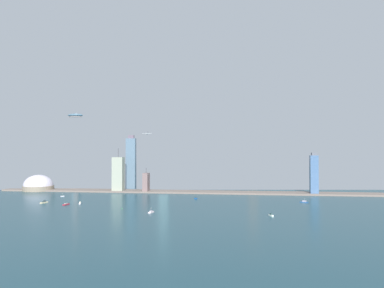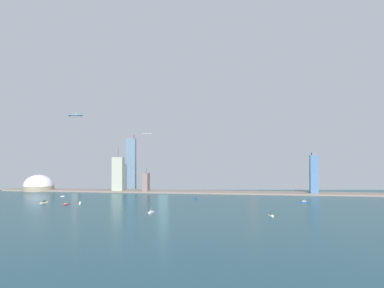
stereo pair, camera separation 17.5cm
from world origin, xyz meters
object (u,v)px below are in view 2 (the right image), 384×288
Objects in this scene: skyscraper_8 at (126,180)px; boat_7 at (151,212)px; boat_4 at (304,202)px; skyscraper_5 at (253,163)px; boat_6 at (196,198)px; boat_3 at (66,204)px; skyscraper_4 at (164,161)px; skyscraper_7 at (146,183)px; airplane at (147,134)px; boat_1 at (271,215)px; skyscraper_2 at (76,176)px; observation_tower at (77,134)px; boat_0 at (44,202)px; stadium_dome at (38,186)px; skyscraper_6 at (314,175)px; boat_5 at (62,196)px; skyscraper_3 at (131,164)px; boat_2 at (80,203)px; skyscraper_0 at (50,181)px; skyscraper_1 at (118,175)px; channel_buoy_0 at (122,208)px.

boat_7 is at bearing -66.81° from skyscraper_8.
boat_7 is (-277.74, -163.63, -0.11)m from boat_4.
skyscraper_5 is 21.30× the size of boat_6.
boat_6 is (238.75, 122.84, 0.49)m from boat_3.
skyscraper_7 is (-27.24, -89.06, -51.99)m from skyscraper_4.
boat_3 is at bearing -24.97° from airplane.
skyscraper_5 is 432.28m from boat_1.
observation_tower is at bearing -65.36° from skyscraper_2.
observation_tower reaches higher than skyscraper_8.
skyscraper_8 is 6.85× the size of boat_6.
boat_0 is (86.69, -332.81, -29.11)m from skyscraper_2.
skyscraper_4 is 353.46m from boat_3.
boat_4 is at bearing 111.54° from boat_3.
stadium_dome is 707.36m from skyscraper_6.
airplane is (165.55, 132.45, 148.44)m from boat_5.
skyscraper_3 is 264.56m from boat_6.
observation_tower is 216.48m from boat_5.
skyscraper_3 is 11.36× the size of boat_2.
boat_7 is (382.96, -369.87, -20.27)m from skyscraper_0.
boat_3 is at bearing -141.08° from boat_6.
skyscraper_3 reaches higher than boat_4.
skyscraper_2 is 676.58m from boat_1.
stadium_dome is 676.15m from boat_4.
airplane is (70.26, 22.23, 105.59)m from skyscraper_1.
skyscraper_8 reaches higher than boat_6.
stadium_dome is 322.87m from airplane.
skyscraper_1 is 291.01m from channel_buoy_0.
boat_4 is 535.63m from boat_5.
skyscraper_7 is 2.47× the size of airplane.
skyscraper_6 is at bearing -39.30° from skyscraper_5.
boat_4 is (439.49, -140.29, -43.03)m from skyscraper_1.
channel_buoy_0 is (-385.92, -271.64, -47.14)m from skyscraper_6.
skyscraper_4 is at bearing 22.74° from skyscraper_3.
channel_buoy_0 is (-339.94, -129.72, -0.25)m from boat_4.
observation_tower is at bearing -14.82° from skyscraper_0.
skyscraper_1 is at bearing -34.61° from skyscraper_2.
stadium_dome reaches higher than boat_5.
skyscraper_3 is at bearing -168.85° from skyscraper_5.
skyscraper_8 reaches higher than boat_3.
skyscraper_3 is 99.09m from airplane.
skyscraper_3 is at bearing 33.48° from boat_7.
skyscraper_5 is at bearing 118.24° from boat_2.
skyscraper_2 is (54.74, 110.43, 19.24)m from stadium_dome.
observation_tower reaches higher than skyscraper_5.
skyscraper_2 is at bearing 63.63° from stadium_dome.
boat_0 is 1.04× the size of boat_3.
observation_tower reaches higher than boat_5.
boat_7 is (-183.23, -420.56, -71.71)m from skyscraper_5.
skyscraper_5 is 299.70m from skyscraper_7.
airplane is at bearing 98.96° from skyscraper_7.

